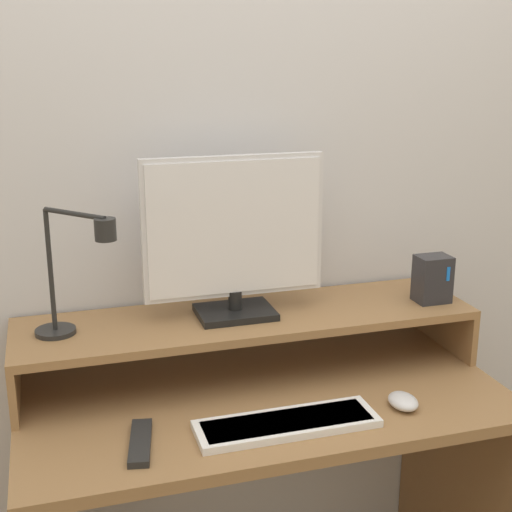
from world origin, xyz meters
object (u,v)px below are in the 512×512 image
at_px(router_dock, 432,279).
at_px(keyboard, 285,424).
at_px(mouse, 403,401).
at_px(monitor, 234,236).
at_px(desk_lamp, 75,275).
at_px(remote_control, 140,443).

bearing_deg(router_dock, keyboard, -152.45).
bearing_deg(mouse, router_dock, 50.49).
xyz_separation_m(monitor, router_dock, (0.55, -0.05, -0.15)).
height_order(desk_lamp, remote_control, desk_lamp).
xyz_separation_m(monitor, keyboard, (0.03, -0.33, -0.37)).
relative_size(desk_lamp, mouse, 3.54).
xyz_separation_m(monitor, remote_control, (-0.30, -0.31, -0.37)).
relative_size(router_dock, mouse, 1.45).
xyz_separation_m(desk_lamp, mouse, (0.74, -0.26, -0.31)).
bearing_deg(router_dock, desk_lamp, -179.93).
xyz_separation_m(keyboard, remote_control, (-0.33, 0.02, -0.00)).
bearing_deg(monitor, desk_lamp, -172.37).
relative_size(desk_lamp, router_dock, 2.44).
xyz_separation_m(router_dock, mouse, (-0.22, -0.26, -0.21)).
xyz_separation_m(desk_lamp, remote_control, (0.10, -0.25, -0.32)).
distance_m(monitor, remote_control, 0.57).
height_order(desk_lamp, mouse, desk_lamp).
xyz_separation_m(desk_lamp, keyboard, (0.43, -0.27, -0.31)).
distance_m(keyboard, remote_control, 0.33).
relative_size(desk_lamp, remote_control, 1.71).
relative_size(router_dock, keyboard, 0.31).
bearing_deg(remote_control, monitor, 45.72).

